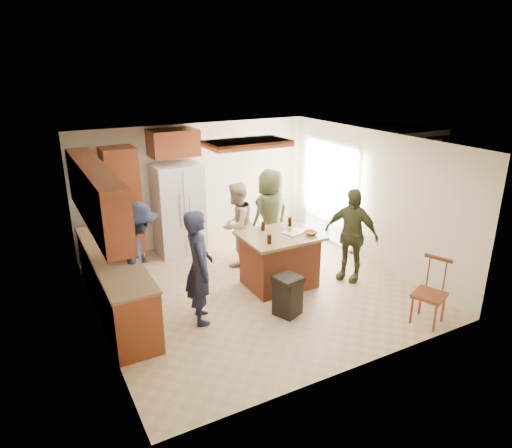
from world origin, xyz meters
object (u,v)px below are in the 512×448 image
spindle_chair (430,294)px  refrigerator (178,209)px  person_behind_left (237,224)px  person_side_right (351,235)px  trash_bin (288,295)px  person_behind_right (271,214)px  person_counter (139,257)px  person_front_left (199,267)px  kitchen_island (279,259)px

spindle_chair → refrigerator: bearing=118.3°
person_behind_left → person_side_right: 2.09m
person_behind_left → trash_bin: size_ratio=2.54×
person_behind_right → spindle_chair: size_ratio=1.76×
person_counter → refrigerator: refrigerator is taller
person_side_right → refrigerator: size_ratio=0.92×
person_front_left → person_behind_right: 2.66m
person_behind_right → kitchen_island: bearing=54.1°
person_behind_left → spindle_chair: bearing=82.5°
refrigerator → trash_bin: 3.22m
person_side_right → trash_bin: person_side_right is taller
person_counter → person_behind_left: bearing=-53.8°
person_counter → trash_bin: person_counter is taller
person_behind_left → trash_bin: person_behind_left is taller
spindle_chair → person_counter: bearing=146.3°
person_behind_left → refrigerator: (-0.74, 1.09, 0.10)m
person_front_left → trash_bin: size_ratio=2.72×
person_behind_left → kitchen_island: (0.26, -1.12, -0.32)m
person_counter → refrigerator: bearing=-19.5°
person_side_right → trash_bin: bearing=-100.3°
person_front_left → spindle_chair: person_front_left is taller
person_behind_left → kitchen_island: person_behind_left is taller
person_behind_left → refrigerator: size_ratio=0.89×
person_counter → spindle_chair: 4.34m
kitchen_island → trash_bin: bearing=-113.7°
trash_bin → person_behind_left: bearing=86.2°
person_counter → person_behind_right: bearing=-58.2°
person_side_right → person_front_left: bearing=-117.5°
trash_bin → spindle_chair: bearing=-34.6°
person_front_left → person_behind_left: size_ratio=1.07×
person_front_left → person_counter: person_counter is taller
person_behind_right → person_counter: person_behind_right is taller
person_front_left → person_behind_right: bearing=-40.8°
person_behind_left → kitchen_island: 1.19m
spindle_chair → person_behind_left: bearing=116.1°
person_behind_right → trash_bin: person_behind_right is taller
person_side_right → person_counter: size_ratio=0.96×
refrigerator → trash_bin: size_ratio=2.86×
person_behind_right → spindle_chair: bearing=91.1°
person_side_right → trash_bin: 1.77m
person_behind_right → person_front_left: bearing=24.4°
person_behind_left → person_side_right: person_side_right is taller
person_behind_right → spindle_chair: (0.80, -3.25, -0.42)m
person_behind_right → person_side_right: size_ratio=1.06×
trash_bin → person_counter: bearing=147.1°
person_front_left → person_behind_right: (2.12, 1.60, 0.02)m
person_side_right → kitchen_island: bearing=-135.5°
person_counter → kitchen_island: (2.29, -0.32, -0.39)m
person_behind_left → kitchen_island: size_ratio=1.25×
person_behind_right → trash_bin: 2.33m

